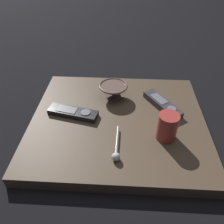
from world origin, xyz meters
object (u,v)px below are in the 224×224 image
at_px(cereal_bowl, 113,90).
at_px(teaspoon, 115,154).
at_px(coffee_mug, 167,127).
at_px(tv_remote_near, 73,113).
at_px(tv_remote_far, 162,104).

xyz_separation_m(cereal_bowl, teaspoon, (0.33, 0.02, -0.02)).
relative_size(coffee_mug, tv_remote_near, 0.49).
height_order(cereal_bowl, tv_remote_near, cereal_bowl).
distance_m(cereal_bowl, coffee_mug, 0.30).
bearing_deg(tv_remote_near, tv_remote_far, 101.40).
bearing_deg(coffee_mug, cereal_bowl, -139.33).
relative_size(coffee_mug, tv_remote_far, 0.53).
xyz_separation_m(tv_remote_near, tv_remote_far, (-0.07, 0.36, 0.00)).
height_order(coffee_mug, tv_remote_far, coffee_mug).
xyz_separation_m(coffee_mug, tv_remote_near, (-0.10, -0.35, -0.04)).
relative_size(cereal_bowl, tv_remote_near, 0.60).
xyz_separation_m(teaspoon, tv_remote_far, (-0.27, 0.18, -0.00)).
relative_size(coffee_mug, teaspoon, 0.65).
xyz_separation_m(teaspoon, tv_remote_near, (-0.20, -0.18, -0.00)).
height_order(coffee_mug, teaspoon, coffee_mug).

